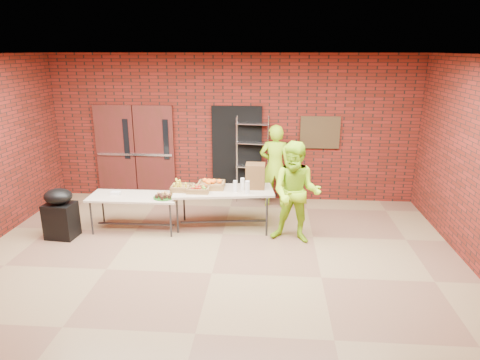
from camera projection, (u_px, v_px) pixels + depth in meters
name	position (u px, v px, depth m)	size (l,w,h in m)	color
room	(210.00, 173.00, 6.04)	(8.08, 7.08, 3.28)	brown
double_doors	(135.00, 152.00, 9.64)	(1.78, 0.12, 2.10)	#4D1617
dark_doorway	(237.00, 153.00, 9.49)	(1.10, 0.06, 2.10)	black
bronze_plaque	(320.00, 132.00, 9.21)	(0.85, 0.04, 0.70)	#42321A
wire_rack	(252.00, 160.00, 9.36)	(0.70, 0.23, 1.90)	#B8B7BE
table_left	(134.00, 199.00, 7.91)	(1.65, 0.70, 0.68)	#C6B097
table_right	(223.00, 193.00, 7.98)	(1.93, 1.01, 0.76)	#C6B097
basket_bananas	(183.00, 188.00, 7.91)	(0.42, 0.32, 0.13)	olive
basket_oranges	(211.00, 185.00, 8.05)	(0.49, 0.38, 0.15)	olive
basket_apples	(198.00, 189.00, 7.82)	(0.40, 0.31, 0.12)	olive
muffin_tray	(164.00, 196.00, 7.77)	(0.38, 0.38, 0.10)	#1A5316
napkin_box	(116.00, 193.00, 7.94)	(0.17, 0.11, 0.06)	white
coffee_dispenser	(255.00, 176.00, 8.01)	(0.36, 0.32, 0.47)	brown
cup_stack_front	(235.00, 186.00, 7.82)	(0.07, 0.07, 0.21)	white
cup_stack_mid	(247.00, 187.00, 7.70)	(0.08, 0.08, 0.24)	white
cup_stack_back	(242.00, 184.00, 7.91)	(0.08, 0.08, 0.23)	white
covered_grill	(60.00, 213.00, 7.64)	(0.54, 0.47, 0.92)	black
volunteer_woman	(275.00, 166.00, 9.06)	(0.65, 0.43, 1.78)	#91CC16
volunteer_man	(296.00, 193.00, 7.36)	(0.87, 0.68, 1.80)	#91CC16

